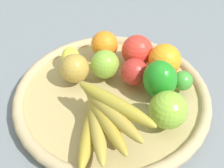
{
  "coord_description": "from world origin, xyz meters",
  "views": [
    {
      "loc": [
        -0.47,
        0.15,
        0.52
      ],
      "look_at": [
        0.0,
        0.0,
        0.06
      ],
      "focal_mm": 47.18,
      "sensor_mm": 36.0,
      "label": 1
    }
  ],
  "objects_px": {
    "banana_bunch": "(103,118)",
    "bell_pepper": "(160,79)",
    "apple_0": "(168,110)",
    "orange_1": "(105,44)",
    "orange_0": "(164,60)",
    "apple_4": "(134,72)",
    "apple_1": "(75,68)",
    "lemon_0": "(71,57)",
    "apple_3": "(137,51)",
    "apple_2": "(105,64)",
    "lime_0": "(183,81)"
  },
  "relations": [
    {
      "from": "bell_pepper",
      "to": "apple_0",
      "type": "height_order",
      "value": "bell_pepper"
    },
    {
      "from": "apple_1",
      "to": "apple_4",
      "type": "xyz_separation_m",
      "value": [
        -0.05,
        -0.13,
        -0.0
      ]
    },
    {
      "from": "apple_0",
      "to": "apple_2",
      "type": "height_order",
      "value": "apple_0"
    },
    {
      "from": "apple_2",
      "to": "banana_bunch",
      "type": "bearing_deg",
      "value": 162.82
    },
    {
      "from": "orange_1",
      "to": "apple_0",
      "type": "xyz_separation_m",
      "value": [
        -0.26,
        -0.06,
        0.0
      ]
    },
    {
      "from": "orange_0",
      "to": "apple_0",
      "type": "bearing_deg",
      "value": 157.77
    },
    {
      "from": "banana_bunch",
      "to": "apple_3",
      "type": "distance_m",
      "value": 0.23
    },
    {
      "from": "lime_0",
      "to": "bell_pepper",
      "type": "bearing_deg",
      "value": 91.38
    },
    {
      "from": "orange_1",
      "to": "apple_1",
      "type": "bearing_deg",
      "value": 126.66
    },
    {
      "from": "apple_1",
      "to": "lime_0",
      "type": "xyz_separation_m",
      "value": [
        -0.1,
        -0.23,
        -0.01
      ]
    },
    {
      "from": "lemon_0",
      "to": "lime_0",
      "type": "xyz_separation_m",
      "value": [
        -0.17,
        -0.23,
        0.0
      ]
    },
    {
      "from": "apple_0",
      "to": "banana_bunch",
      "type": "bearing_deg",
      "value": 82.15
    },
    {
      "from": "lemon_0",
      "to": "bell_pepper",
      "type": "height_order",
      "value": "bell_pepper"
    },
    {
      "from": "banana_bunch",
      "to": "lime_0",
      "type": "bearing_deg",
      "value": -72.56
    },
    {
      "from": "orange_0",
      "to": "bell_pepper",
      "type": "bearing_deg",
      "value": 146.99
    },
    {
      "from": "lime_0",
      "to": "banana_bunch",
      "type": "bearing_deg",
      "value": 107.44
    },
    {
      "from": "bell_pepper",
      "to": "apple_1",
      "type": "relative_size",
      "value": 1.31
    },
    {
      "from": "orange_0",
      "to": "lime_0",
      "type": "distance_m",
      "value": 0.07
    },
    {
      "from": "orange_0",
      "to": "apple_1",
      "type": "bearing_deg",
      "value": 79.04
    },
    {
      "from": "apple_0",
      "to": "apple_2",
      "type": "bearing_deg",
      "value": 23.76
    },
    {
      "from": "apple_1",
      "to": "orange_1",
      "type": "relative_size",
      "value": 1.0
    },
    {
      "from": "bell_pepper",
      "to": "lime_0",
      "type": "height_order",
      "value": "bell_pepper"
    },
    {
      "from": "lemon_0",
      "to": "apple_2",
      "type": "relative_size",
      "value": 0.88
    },
    {
      "from": "orange_0",
      "to": "orange_1",
      "type": "relative_size",
      "value": 1.14
    },
    {
      "from": "apple_3",
      "to": "apple_4",
      "type": "bearing_deg",
      "value": 154.14
    },
    {
      "from": "apple_4",
      "to": "banana_bunch",
      "type": "bearing_deg",
      "value": 137.28
    },
    {
      "from": "apple_2",
      "to": "apple_0",
      "type": "bearing_deg",
      "value": -156.24
    },
    {
      "from": "bell_pepper",
      "to": "orange_1",
      "type": "bearing_deg",
      "value": -175.3
    },
    {
      "from": "banana_bunch",
      "to": "bell_pepper",
      "type": "relative_size",
      "value": 2.1
    },
    {
      "from": "lemon_0",
      "to": "apple_3",
      "type": "height_order",
      "value": "apple_3"
    },
    {
      "from": "bell_pepper",
      "to": "apple_2",
      "type": "bearing_deg",
      "value": -153.86
    },
    {
      "from": "orange_0",
      "to": "apple_2",
      "type": "height_order",
      "value": "orange_0"
    },
    {
      "from": "apple_2",
      "to": "lime_0",
      "type": "xyz_separation_m",
      "value": [
        -0.1,
        -0.16,
        -0.01
      ]
    },
    {
      "from": "apple_0",
      "to": "apple_4",
      "type": "relative_size",
      "value": 1.22
    },
    {
      "from": "apple_2",
      "to": "lime_0",
      "type": "bearing_deg",
      "value": -121.61
    },
    {
      "from": "lemon_0",
      "to": "apple_1",
      "type": "xyz_separation_m",
      "value": [
        -0.06,
        0.0,
        0.01
      ]
    },
    {
      "from": "banana_bunch",
      "to": "orange_0",
      "type": "height_order",
      "value": "banana_bunch"
    },
    {
      "from": "apple_1",
      "to": "apple_2",
      "type": "height_order",
      "value": "same"
    },
    {
      "from": "apple_1",
      "to": "apple_4",
      "type": "height_order",
      "value": "apple_1"
    },
    {
      "from": "apple_3",
      "to": "orange_1",
      "type": "bearing_deg",
      "value": 51.01
    },
    {
      "from": "lemon_0",
      "to": "banana_bunch",
      "type": "xyz_separation_m",
      "value": [
        -0.23,
        -0.02,
        0.02
      ]
    },
    {
      "from": "apple_3",
      "to": "apple_2",
      "type": "xyz_separation_m",
      "value": [
        -0.02,
        0.09,
        -0.0
      ]
    },
    {
      "from": "apple_0",
      "to": "orange_0",
      "type": "bearing_deg",
      "value": -22.23
    },
    {
      "from": "orange_1",
      "to": "apple_4",
      "type": "relative_size",
      "value": 1.08
    },
    {
      "from": "orange_1",
      "to": "orange_0",
      "type": "bearing_deg",
      "value": -133.3
    },
    {
      "from": "apple_3",
      "to": "lime_0",
      "type": "xyz_separation_m",
      "value": [
        -0.12,
        -0.07,
        -0.02
      ]
    },
    {
      "from": "banana_bunch",
      "to": "bell_pepper",
      "type": "height_order",
      "value": "bell_pepper"
    },
    {
      "from": "banana_bunch",
      "to": "apple_1",
      "type": "relative_size",
      "value": 2.74
    },
    {
      "from": "apple_4",
      "to": "bell_pepper",
      "type": "bearing_deg",
      "value": -145.24
    },
    {
      "from": "lemon_0",
      "to": "apple_1",
      "type": "relative_size",
      "value": 0.88
    }
  ]
}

